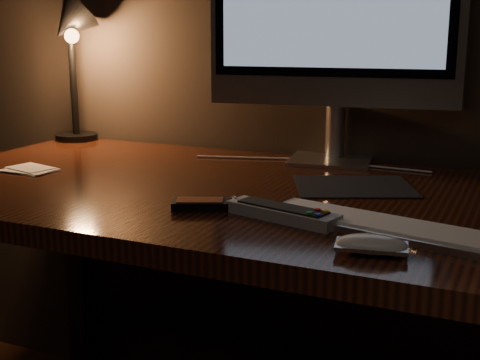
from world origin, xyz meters
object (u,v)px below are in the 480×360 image
at_px(desk_lamp, 71,44).
at_px(tv_remote, 282,213).
at_px(desk, 285,243).
at_px(monitor, 335,6).
at_px(keyboard, 381,225).
at_px(media_remote, 209,204).
at_px(mouse, 371,247).

bearing_deg(desk_lamp, tv_remote, -23.74).
xyz_separation_m(desk, monitor, (0.02, 0.26, 0.49)).
relative_size(monitor, tv_remote, 2.88).
relative_size(keyboard, tv_remote, 1.86).
bearing_deg(tv_remote, desk, 123.18).
bearing_deg(monitor, desk_lamp, 173.16).
relative_size(monitor, media_remote, 4.42).
bearing_deg(monitor, tv_remote, -91.45).
bearing_deg(desk, monitor, 86.27).
bearing_deg(desk_lamp, media_remote, -28.63).
distance_m(keyboard, desk_lamp, 1.10).
xyz_separation_m(tv_remote, desk_lamp, (-0.80, 0.47, 0.26)).
relative_size(monitor, desk_lamp, 1.53).
distance_m(desk, desk_lamp, 0.85).
height_order(monitor, tv_remote, monitor).
height_order(mouse, tv_remote, tv_remote).
bearing_deg(keyboard, desk, 149.06).
relative_size(keyboard, desk_lamp, 0.99).
bearing_deg(desk, mouse, -53.15).
xyz_separation_m(keyboard, tv_remote, (-0.17, -0.01, 0.00)).
xyz_separation_m(desk, mouse, (0.26, -0.35, 0.14)).
distance_m(keyboard, mouse, 0.12).
relative_size(keyboard, media_remote, 2.86).
distance_m(monitor, mouse, 0.75).
bearing_deg(monitor, desk, -102.83).
bearing_deg(desk_lamp, keyboard, -18.68).
xyz_separation_m(mouse, tv_remote, (-0.18, 0.11, 0.00)).
xyz_separation_m(keyboard, mouse, (0.01, -0.12, 0.00)).
bearing_deg(monitor, media_remote, -108.03).
bearing_deg(media_remote, mouse, -43.73).
bearing_deg(media_remote, desk_lamp, 120.49).
relative_size(desk, monitor, 2.60).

